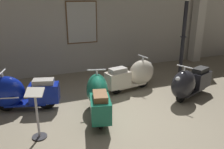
% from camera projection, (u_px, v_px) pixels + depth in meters
% --- Properties ---
extents(ground_plane, '(60.00, 60.00, 0.00)m').
position_uv_depth(ground_plane, '(127.00, 122.00, 4.93)').
color(ground_plane, gray).
extents(showroom_back_wall, '(18.00, 0.63, 3.70)m').
position_uv_depth(showroom_back_wall, '(83.00, 18.00, 7.77)').
color(showroom_back_wall, '#ADA89E').
rests_on(showroom_back_wall, ground).
extents(scooter_0, '(1.64, 0.85, 0.97)m').
position_uv_depth(scooter_0, '(18.00, 93.00, 5.33)').
color(scooter_0, black).
rests_on(scooter_0, ground).
extents(scooter_1, '(0.82, 1.64, 0.97)m').
position_uv_depth(scooter_1, '(98.00, 95.00, 5.18)').
color(scooter_1, black).
rests_on(scooter_1, ground).
extents(scooter_2, '(1.60, 0.71, 0.95)m').
position_uv_depth(scooter_2, '(135.00, 75.00, 6.56)').
color(scooter_2, black).
rests_on(scooter_2, ground).
extents(scooter_3, '(1.60, 0.96, 0.94)m').
position_uv_depth(scooter_3, '(189.00, 83.00, 5.94)').
color(scooter_3, black).
rests_on(scooter_3, ground).
extents(lamppost, '(0.28, 0.28, 2.67)m').
position_uv_depth(lamppost, '(183.00, 38.00, 6.84)').
color(lamppost, black).
rests_on(lamppost, ground).
extents(info_stanchion, '(0.38, 0.33, 0.99)m').
position_uv_depth(info_stanchion, '(38.00, 118.00, 4.28)').
color(info_stanchion, '#333338').
rests_on(info_stanchion, ground).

